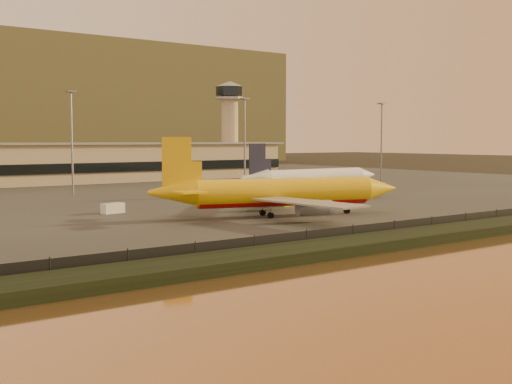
% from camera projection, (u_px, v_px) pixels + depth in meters
% --- Properties ---
extents(ground, '(900.00, 900.00, 0.00)m').
position_uv_depth(ground, '(321.00, 229.00, 98.51)').
color(ground, black).
rests_on(ground, ground).
extents(embankment, '(320.00, 7.00, 1.40)m').
position_uv_depth(embankment, '(407.00, 238.00, 84.72)').
color(embankment, black).
rests_on(embankment, ground).
extents(tarmac, '(320.00, 220.00, 0.20)m').
position_uv_depth(tarmac, '(89.00, 190.00, 175.24)').
color(tarmac, '#2D2D2D').
rests_on(tarmac, ground).
extents(perimeter_fence, '(300.00, 0.05, 2.20)m').
position_uv_depth(perimeter_fence, '(384.00, 230.00, 87.91)').
color(perimeter_fence, black).
rests_on(perimeter_fence, tarmac).
extents(terminal_building, '(202.00, 25.00, 12.60)m').
position_uv_depth(terminal_building, '(4.00, 165.00, 190.94)').
color(terminal_building, tan).
rests_on(terminal_building, tarmac).
extents(control_tower, '(11.20, 11.20, 35.50)m').
position_uv_depth(control_tower, '(230.00, 119.00, 243.44)').
color(control_tower, tan).
rests_on(control_tower, tarmac).
extents(apron_light_masts, '(152.20, 12.20, 25.40)m').
position_uv_depth(apron_light_masts, '(172.00, 132.00, 166.58)').
color(apron_light_masts, slate).
rests_on(apron_light_masts, tarmac).
extents(dhl_cargo_jet, '(45.90, 43.85, 13.96)m').
position_uv_depth(dhl_cargo_jet, '(280.00, 193.00, 112.90)').
color(dhl_cargo_jet, '#ECB60C').
rests_on(dhl_cargo_jet, tarmac).
extents(white_narrowbody_jet, '(43.82, 42.88, 12.62)m').
position_uv_depth(white_narrowbody_jet, '(313.00, 178.00, 163.58)').
color(white_narrowbody_jet, white).
rests_on(white_narrowbody_jet, tarmac).
extents(gse_vehicle_yellow, '(3.89, 2.33, 1.64)m').
position_uv_depth(gse_vehicle_yellow, '(288.00, 202.00, 130.58)').
color(gse_vehicle_yellow, '#ECB60C').
rests_on(gse_vehicle_yellow, tarmac).
extents(gse_vehicle_white, '(4.40, 2.57, 1.86)m').
position_uv_depth(gse_vehicle_white, '(113.00, 208.00, 117.91)').
color(gse_vehicle_white, white).
rests_on(gse_vehicle_white, tarmac).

